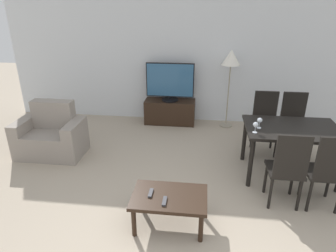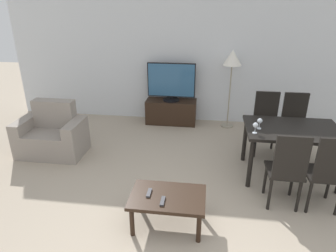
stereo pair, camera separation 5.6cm
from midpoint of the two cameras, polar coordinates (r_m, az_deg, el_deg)
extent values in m
cube|color=silver|center=(5.91, 7.47, 13.51)|extent=(7.77, 0.06, 2.70)
cube|color=gray|center=(5.12, -20.89, -2.96)|extent=(0.66, 0.62, 0.39)
cube|color=gray|center=(5.13, -20.47, 2.27)|extent=(0.66, 0.20, 0.44)
cube|color=gray|center=(5.29, -25.03, -1.72)|extent=(0.18, 0.62, 0.57)
cube|color=gray|center=(4.90, -16.70, -2.38)|extent=(0.18, 0.62, 0.57)
cube|color=black|center=(5.98, 0.87, 2.74)|extent=(0.98, 0.40, 0.47)
cylinder|color=black|center=(5.89, 0.89, 5.03)|extent=(0.32, 0.32, 0.03)
cylinder|color=black|center=(5.88, 0.89, 5.41)|extent=(0.04, 0.04, 0.05)
cube|color=black|center=(5.78, 0.91, 8.74)|extent=(0.92, 0.04, 0.66)
cube|color=#2D5B84|center=(5.76, 0.88, 8.69)|extent=(0.88, 0.01, 0.62)
cube|color=black|center=(3.28, 0.44, -13.41)|extent=(0.80, 0.53, 0.04)
cylinder|color=black|center=(3.29, -6.37, -17.68)|extent=(0.05, 0.05, 0.34)
cylinder|color=black|center=(3.22, 6.41, -18.77)|extent=(0.05, 0.05, 0.34)
cylinder|color=black|center=(3.61, -4.75, -13.40)|extent=(0.05, 0.05, 0.34)
cylinder|color=black|center=(3.55, 6.64, -14.26)|extent=(0.05, 0.05, 0.34)
cube|color=black|center=(4.34, 23.10, -0.64)|extent=(1.25, 0.84, 0.04)
cylinder|color=black|center=(4.05, 15.80, -6.96)|extent=(0.06, 0.06, 0.68)
cylinder|color=black|center=(4.69, 14.75, -2.59)|extent=(0.06, 0.06, 0.68)
cylinder|color=black|center=(4.97, 27.74, -3.14)|extent=(0.06, 0.06, 0.68)
cube|color=black|center=(3.83, 21.63, -7.96)|extent=(0.40, 0.40, 0.04)
cylinder|color=black|center=(4.04, 18.41, -9.55)|extent=(0.04, 0.04, 0.42)
cylinder|color=black|center=(4.12, 22.89, -9.61)|extent=(0.04, 0.04, 0.42)
cylinder|color=black|center=(3.78, 19.21, -12.16)|extent=(0.04, 0.04, 0.42)
cylinder|color=black|center=(3.86, 24.02, -12.16)|extent=(0.04, 0.04, 0.42)
cube|color=black|center=(3.55, 22.90, -5.61)|extent=(0.37, 0.04, 0.52)
cube|color=black|center=(5.07, 23.30, -0.55)|extent=(0.40, 0.40, 0.04)
cylinder|color=black|center=(4.98, 21.54, -3.63)|extent=(0.04, 0.04, 0.42)
cylinder|color=black|center=(5.07, 25.09, -3.76)|extent=(0.04, 0.04, 0.42)
cylinder|color=black|center=(5.26, 20.80, -2.06)|extent=(0.04, 0.04, 0.42)
cylinder|color=black|center=(5.35, 24.17, -2.21)|extent=(0.04, 0.04, 0.42)
cube|color=black|center=(5.14, 23.30, 3.08)|extent=(0.37, 0.04, 0.52)
cube|color=black|center=(3.96, 27.79, -8.02)|extent=(0.40, 0.40, 0.04)
cylinder|color=black|center=(4.15, 24.39, -9.61)|extent=(0.04, 0.04, 0.42)
cylinder|color=black|center=(4.26, 28.61, -9.60)|extent=(0.04, 0.04, 0.42)
cylinder|color=black|center=(3.90, 25.63, -12.14)|extent=(0.04, 0.04, 0.42)
cube|color=black|center=(3.69, 29.45, -5.75)|extent=(0.37, 0.04, 0.52)
cube|color=black|center=(4.97, 18.47, -0.29)|extent=(0.40, 0.40, 0.04)
cylinder|color=black|center=(4.88, 16.58, -3.42)|extent=(0.04, 0.04, 0.42)
cylinder|color=black|center=(4.95, 20.28, -3.58)|extent=(0.04, 0.04, 0.42)
cylinder|color=black|center=(5.17, 16.11, -1.84)|extent=(0.04, 0.04, 0.42)
cylinder|color=black|center=(5.24, 19.61, -2.00)|extent=(0.04, 0.04, 0.42)
cube|color=black|center=(5.04, 18.53, 3.41)|extent=(0.37, 0.04, 0.52)
cylinder|color=gray|center=(6.01, 11.42, 0.08)|extent=(0.24, 0.24, 0.02)
cylinder|color=gray|center=(5.81, 11.88, 5.56)|extent=(0.02, 0.02, 1.18)
cone|color=white|center=(5.64, 12.49, 12.63)|extent=(0.34, 0.34, 0.27)
cube|color=#38383D|center=(3.30, -3.12, -12.59)|extent=(0.04, 0.15, 0.02)
cube|color=#38383D|center=(3.18, -0.51, -14.11)|extent=(0.04, 0.15, 0.02)
cylinder|color=silver|center=(4.16, 17.30, -0.43)|extent=(0.06, 0.06, 0.01)
cylinder|color=silver|center=(4.14, 17.36, 0.07)|extent=(0.01, 0.01, 0.07)
sphere|color=silver|center=(4.12, 17.47, 0.95)|extent=(0.07, 0.07, 0.07)
cylinder|color=silver|center=(4.00, 16.56, -1.26)|extent=(0.06, 0.06, 0.01)
cylinder|color=silver|center=(3.98, 16.62, -0.75)|extent=(0.01, 0.01, 0.07)
sphere|color=silver|center=(3.96, 16.73, 0.16)|extent=(0.07, 0.07, 0.07)
camera|label=1|loc=(0.03, -89.62, 0.16)|focal=32.00mm
camera|label=2|loc=(0.03, 90.38, -0.16)|focal=32.00mm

